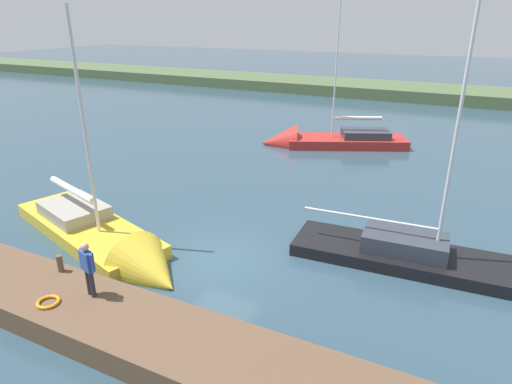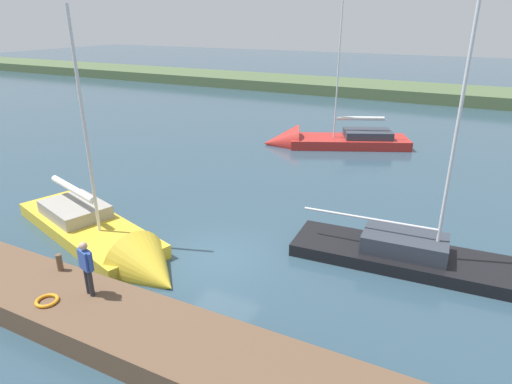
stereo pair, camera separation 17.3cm
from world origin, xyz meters
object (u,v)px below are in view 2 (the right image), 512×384
sailboat_inner_slip (322,143)px  mooring_post_far (60,262)px  sailboat_near_dock (467,272)px  sailboat_behind_pier (110,245)px  life_ring_buoy (47,301)px  person_on_dock (86,265)px

sailboat_inner_slip → mooring_post_far: bearing=60.4°
sailboat_near_dock → sailboat_behind_pier: size_ratio=1.24×
sailboat_near_dock → sailboat_behind_pier: 13.15m
life_ring_buoy → mooring_post_far: bearing=-52.7°
sailboat_near_dock → sailboat_inner_slip: sailboat_near_dock is taller
sailboat_near_dock → sailboat_inner_slip: (9.93, -13.57, 0.08)m
sailboat_near_dock → life_ring_buoy: bearing=-145.7°
life_ring_buoy → person_on_dock: 1.53m
life_ring_buoy → sailboat_near_dock: sailboat_near_dock is taller
mooring_post_far → life_ring_buoy: (-1.07, 1.40, -0.23)m
sailboat_behind_pier → sailboat_near_dock: bearing=36.2°
mooring_post_far → life_ring_buoy: mooring_post_far is taller
mooring_post_far → sailboat_inner_slip: size_ratio=0.05×
sailboat_near_dock → sailboat_inner_slip: size_ratio=1.13×
life_ring_buoy → sailboat_inner_slip: sailboat_inner_slip is taller
life_ring_buoy → person_on_dock: bearing=-133.4°
mooring_post_far → sailboat_inner_slip: (-1.89, -20.54, -0.83)m
sailboat_near_dock → person_on_dock: sailboat_near_dock is taller
mooring_post_far → life_ring_buoy: size_ratio=0.86×
sailboat_near_dock → person_on_dock: (9.93, 7.50, 1.63)m
life_ring_buoy → sailboat_near_dock: size_ratio=0.05×
sailboat_near_dock → sailboat_behind_pier: bearing=-165.0°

